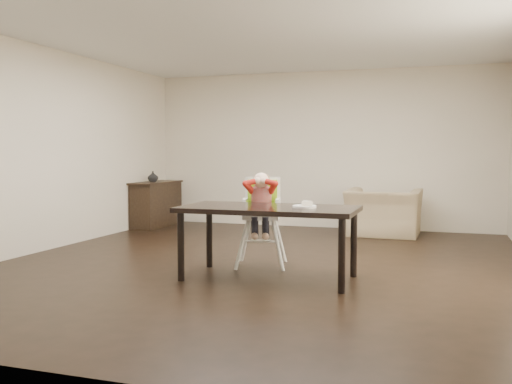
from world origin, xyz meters
TOP-DOWN VIEW (x-y plane):
  - ground at (0.00, 0.00)m, footprint 7.00×7.00m
  - room_walls at (0.00, 0.00)m, footprint 6.02×7.02m
  - dining_table at (0.32, -0.68)m, footprint 1.80×0.90m
  - high_chair at (0.04, -0.04)m, footprint 0.53×0.53m
  - plate at (0.71, -0.69)m, footprint 0.26×0.26m
  - armchair at (1.14, 2.80)m, footprint 1.14×0.76m
  - sideboard at (-2.78, 2.70)m, footprint 0.44×1.26m
  - vase at (-2.78, 2.58)m, footprint 0.23×0.24m

SIDE VIEW (x-z plane):
  - ground at x=0.00m, z-range 0.00..0.00m
  - sideboard at x=-2.78m, z-range 0.00..0.79m
  - armchair at x=1.14m, z-range 0.00..0.98m
  - dining_table at x=0.32m, z-range 0.30..1.05m
  - high_chair at x=0.04m, z-range 0.22..1.29m
  - plate at x=0.71m, z-range 0.74..0.81m
  - vase at x=-2.78m, z-range 0.79..0.97m
  - room_walls at x=0.00m, z-range 0.50..3.21m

